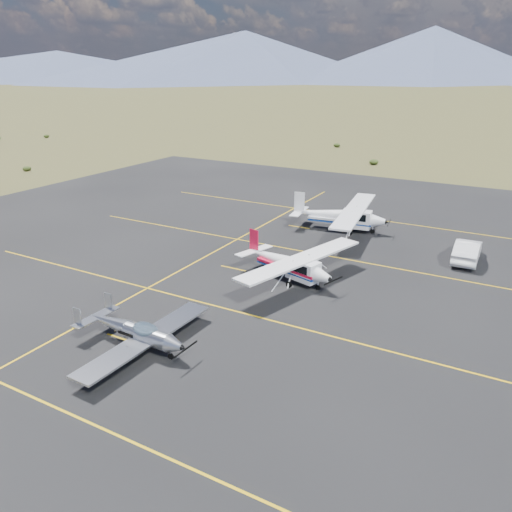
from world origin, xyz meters
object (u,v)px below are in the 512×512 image
Objects in this scene: sedan at (467,251)px; aircraft_low_wing at (137,332)px; aircraft_cessna at (289,262)px; aircraft_plain at (340,215)px.

aircraft_low_wing is at bearing 57.10° from sedan.
aircraft_low_wing reaches higher than sedan.
aircraft_cessna is at bearing 41.82° from sedan.
aircraft_plain reaches higher than aircraft_cessna.
aircraft_low_wing is 0.80× the size of aircraft_cessna.
aircraft_plain reaches higher than aircraft_low_wing.
aircraft_low_wing is 0.71× the size of aircraft_plain.
aircraft_cessna is 2.21× the size of sedan.
aircraft_plain is 10.83m from sedan.
aircraft_cessna is at bearing -94.23° from aircraft_plain.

